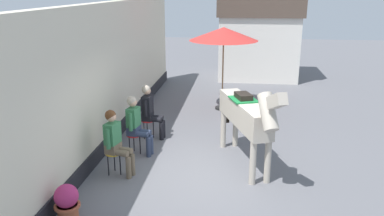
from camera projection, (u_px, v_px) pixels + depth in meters
ground_plane at (214, 125)px, 11.08m from camera, size 40.00×40.00×0.00m
pub_facade_wall at (105, 82)px, 9.50m from camera, size 0.34×14.00×3.40m
distant_cottage at (258, 35)px, 16.47m from camera, size 3.40×2.60×3.50m
seated_visitor_near at (116, 139)px, 7.98m from camera, size 0.61×0.48×1.39m
seated_visitor_middle at (136, 122)px, 8.97m from camera, size 0.61×0.49×1.39m
seated_visitor_far at (150, 109)px, 9.96m from camera, size 0.61×0.49×1.39m
saddled_horse_center at (247, 115)px, 8.28m from camera, size 1.28×2.86×2.06m
flower_planter_near at (67, 202)px, 6.50m from camera, size 0.43×0.43×0.64m
cafe_parasol at (224, 34)px, 11.91m from camera, size 2.10×2.10×2.58m
spare_stool_white at (250, 115)px, 10.69m from camera, size 0.32×0.32×0.46m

